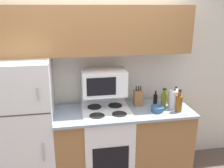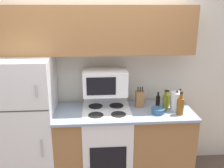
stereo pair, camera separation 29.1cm
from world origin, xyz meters
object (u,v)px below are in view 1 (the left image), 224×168
(bottle_whiskey, at_px, (179,103))
(bottle_cooking_spray, at_px, (165,98))
(refrigerator, at_px, (27,126))
(knife_block, at_px, (138,98))
(bottle_hot_sauce, at_px, (175,95))
(bottle_soy_sauce, at_px, (155,99))
(kettle, at_px, (174,99))
(bottle_olive_oil, at_px, (163,100))
(stove, at_px, (107,144))
(bowl, at_px, (157,109))
(microwave, at_px, (104,82))

(bottle_whiskey, relative_size, bottle_cooking_spray, 1.27)
(refrigerator, distance_m, knife_block, 1.40)
(bottle_hot_sauce, relative_size, bottle_soy_sauce, 1.11)
(bottle_cooking_spray, bearing_deg, kettle, -53.59)
(refrigerator, relative_size, bottle_olive_oil, 6.19)
(bottle_olive_oil, bearing_deg, stove, 178.35)
(bowl, bearing_deg, stove, 169.68)
(knife_block, bearing_deg, bottle_cooking_spray, -5.80)
(refrigerator, distance_m, bottle_soy_sauce, 1.63)
(knife_block, relative_size, bottle_hot_sauce, 1.31)
(knife_block, distance_m, bottle_cooking_spray, 0.35)
(bottle_olive_oil, bearing_deg, bottle_cooking_spray, 59.47)
(bottle_soy_sauce, height_order, kettle, kettle)
(bottle_olive_oil, bearing_deg, knife_block, 153.90)
(microwave, distance_m, bowl, 0.72)
(bottle_hot_sauce, bearing_deg, bottle_soy_sauce, -170.16)
(bottle_olive_oil, bearing_deg, microwave, 168.11)
(stove, relative_size, bottle_hot_sauce, 5.55)
(bottle_whiskey, bearing_deg, microwave, 161.81)
(microwave, distance_m, bottle_hot_sauce, 1.01)
(bowl, xyz_separation_m, bottle_hot_sauce, (0.36, 0.29, 0.04))
(kettle, bearing_deg, bottle_whiskey, -88.20)
(knife_block, height_order, bottle_cooking_spray, knife_block)
(microwave, distance_m, knife_block, 0.49)
(bottle_whiskey, xyz_separation_m, kettle, (-0.00, 0.13, 0.00))
(knife_block, bearing_deg, stove, -164.30)
(bowl, height_order, bottle_olive_oil, bottle_olive_oil)
(bottle_cooking_spray, xyz_separation_m, kettle, (0.08, -0.11, 0.03))
(kettle, bearing_deg, bottle_cooking_spray, 126.41)
(stove, bearing_deg, knife_block, 15.70)
(stove, height_order, bottle_soy_sauce, bottle_soy_sauce)
(knife_block, bearing_deg, bowl, -52.08)
(kettle, bearing_deg, microwave, 169.82)
(microwave, height_order, kettle, microwave)
(knife_block, bearing_deg, bottle_whiskey, -32.33)
(microwave, xyz_separation_m, bottle_cooking_spray, (0.78, -0.05, -0.24))
(bottle_soy_sauce, bearing_deg, bottle_olive_oil, -71.74)
(bottle_cooking_spray, bearing_deg, bottle_hot_sauce, 26.61)
(knife_block, distance_m, bottle_olive_oil, 0.32)
(refrigerator, height_order, bottle_whiskey, refrigerator)
(bottle_cooking_spray, bearing_deg, knife_block, 174.20)
(kettle, bearing_deg, knife_block, 161.48)
(stove, distance_m, kettle, 1.02)
(knife_block, xyz_separation_m, bottle_whiskey, (0.43, -0.27, 0.01))
(refrigerator, relative_size, bowl, 9.91)
(refrigerator, relative_size, bottle_whiskey, 5.75)
(stove, distance_m, bottle_soy_sauce, 0.85)
(bottle_whiskey, bearing_deg, bottle_cooking_spray, 109.37)
(bowl, bearing_deg, bottle_whiskey, -9.77)
(bottle_cooking_spray, distance_m, kettle, 0.14)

